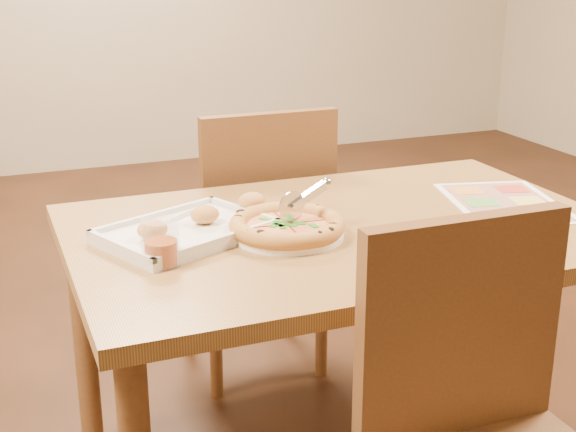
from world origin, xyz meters
name	(u,v)px	position (x,y,z in m)	size (l,w,h in m)	color
dining_table	(343,258)	(0.00, 0.00, 0.63)	(1.30, 0.85, 0.72)	olive
chair_near	(484,407)	(0.00, -0.60, 0.57)	(0.42, 0.42, 0.47)	brown
chair_far	(260,213)	(0.00, 0.60, 0.57)	(0.42, 0.42, 0.47)	brown
plate	(288,234)	(-0.15, -0.03, 0.73)	(0.26, 0.26, 0.01)	white
pizza	(287,226)	(-0.16, -0.03, 0.75)	(0.27, 0.27, 0.04)	#C68543
pizza_cutter	(304,199)	(-0.11, -0.01, 0.80)	(0.14, 0.05, 0.09)	silver
appetizer_tray	(190,229)	(-0.36, 0.06, 0.74)	(0.44, 0.38, 0.06)	silver
glass_tumbler	(161,245)	(-0.46, -0.09, 0.76)	(0.08, 0.08, 0.10)	#8C340A
menu	(505,202)	(0.47, 0.00, 0.72)	(0.27, 0.38, 0.01)	white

